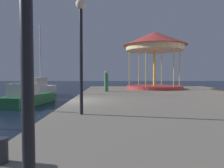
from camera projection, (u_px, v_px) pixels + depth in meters
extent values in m
plane|color=black|center=(70.00, 115.00, 11.49)|extent=(120.00, 120.00, 0.00)
cube|color=gray|center=(191.00, 107.00, 11.56)|extent=(13.36, 26.93, 0.80)
cube|color=#236638|center=(29.00, 99.00, 15.46)|extent=(2.63, 5.36, 0.73)
cube|color=beige|center=(24.00, 89.00, 14.74)|extent=(1.60, 2.44, 0.86)
cylinder|color=silver|center=(32.00, 60.00, 15.80)|extent=(0.12, 0.12, 5.10)
cylinder|color=silver|center=(24.00, 83.00, 14.74)|extent=(0.50, 2.29, 0.08)
cube|color=white|center=(37.00, 91.00, 21.41)|extent=(2.73, 5.74, 1.01)
cube|color=beige|center=(36.00, 82.00, 21.12)|extent=(1.73, 2.59, 0.91)
cylinder|color=silver|center=(40.00, 54.00, 22.16)|extent=(0.12, 0.12, 6.72)
cylinder|color=silver|center=(35.00, 78.00, 21.03)|extent=(0.38, 2.48, 0.08)
cylinder|color=#B23333|center=(154.00, 87.00, 20.91)|extent=(5.53, 5.53, 0.30)
cylinder|color=gold|center=(155.00, 68.00, 20.82)|extent=(0.28, 0.28, 3.47)
cylinder|color=#F2E099|center=(155.00, 48.00, 20.73)|extent=(5.70, 5.70, 0.50)
cone|color=#C63D38|center=(155.00, 39.00, 20.69)|extent=(6.33, 6.33, 1.37)
cylinder|color=gold|center=(180.00, 68.00, 20.85)|extent=(0.08, 0.08, 3.47)
cylinder|color=gold|center=(162.00, 69.00, 23.01)|extent=(0.08, 0.08, 3.47)
cylinder|color=gold|center=(139.00, 69.00, 22.98)|extent=(0.08, 0.08, 3.47)
cylinder|color=gold|center=(129.00, 68.00, 20.78)|extent=(0.08, 0.08, 3.47)
cylinder|color=gold|center=(146.00, 68.00, 18.63)|extent=(0.08, 0.08, 3.47)
cylinder|color=gold|center=(174.00, 68.00, 18.66)|extent=(0.08, 0.08, 3.47)
cylinder|color=black|center=(26.00, 22.00, 1.97)|extent=(0.12, 0.12, 3.82)
cylinder|color=black|center=(81.00, 62.00, 7.35)|extent=(0.12, 0.12, 3.69)
sphere|color=#F9E5B2|center=(81.00, 4.00, 7.26)|extent=(0.36, 0.36, 0.36)
cylinder|color=#2D2D33|center=(0.00, 151.00, 3.34)|extent=(0.24, 0.24, 0.40)
cylinder|color=#387247|center=(106.00, 83.00, 17.37)|extent=(0.34, 0.34, 1.49)
sphere|color=tan|center=(106.00, 72.00, 17.33)|extent=(0.24, 0.24, 0.24)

